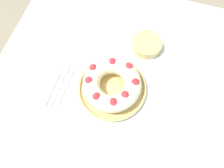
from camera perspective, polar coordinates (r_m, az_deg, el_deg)
The scene contains 8 objects.
ground_plane at distance 1.64m, azimuth 0.78°, elevation -11.01°, with size 8.00×8.00×0.00m, color gray.
dining_table at distance 1.01m, azimuth 1.25°, elevation -3.44°, with size 1.11×1.14×0.75m.
serving_dish at distance 0.91m, azimuth -0.00°, elevation -1.15°, with size 0.29×0.29×0.03m.
bundt_cake at distance 0.87m, azimuth -0.00°, elevation 0.03°, with size 0.24×0.24×0.08m.
fork at distance 0.96m, azimuth -13.10°, elevation 0.92°, with size 0.02×0.20×0.01m.
serving_knife at distance 0.96m, azimuth -15.15°, elevation -0.35°, with size 0.02×0.23×0.01m.
cake_knife at distance 0.94m, azimuth -12.34°, elevation -0.96°, with size 0.02×0.18×0.01m.
side_bowl at distance 1.01m, azimuth 9.07°, elevation 10.13°, with size 0.13×0.13×0.04m, color tan.
Camera 1 is at (0.08, -0.33, 1.61)m, focal length 35.00 mm.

